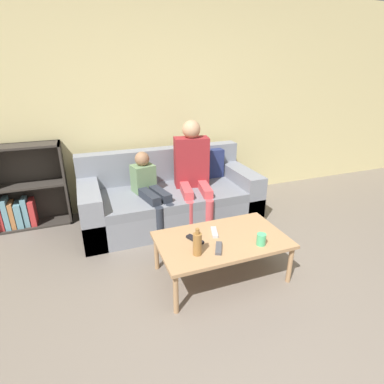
{
  "coord_description": "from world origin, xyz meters",
  "views": [
    {
      "loc": [
        -1.05,
        -0.98,
        1.7
      ],
      "look_at": [
        -0.09,
        1.56,
        0.58
      ],
      "focal_mm": 28.0,
      "sensor_mm": 36.0,
      "label": 1
    }
  ],
  "objects_px": {
    "coffee_table": "(222,242)",
    "tv_remote_0": "(219,248)",
    "person_child": "(150,188)",
    "tv_remote_1": "(214,232)",
    "couch": "(170,198)",
    "person_adult": "(193,166)",
    "cup_near": "(261,239)",
    "bookshelf": "(25,194)",
    "bottle": "(197,244)",
    "tv_remote_2": "(195,239)"
  },
  "relations": [
    {
      "from": "tv_remote_1",
      "to": "bottle",
      "type": "distance_m",
      "value": 0.37
    },
    {
      "from": "bookshelf",
      "to": "bottle",
      "type": "relative_size",
      "value": 4.21
    },
    {
      "from": "cup_near",
      "to": "bookshelf",
      "type": "bearing_deg",
      "value": 136.47
    },
    {
      "from": "person_child",
      "to": "person_adult",
      "type": "bearing_deg",
      "value": -5.49
    },
    {
      "from": "couch",
      "to": "tv_remote_1",
      "type": "xyz_separation_m",
      "value": [
        0.07,
        -1.1,
        0.12
      ]
    },
    {
      "from": "coffee_table",
      "to": "tv_remote_1",
      "type": "distance_m",
      "value": 0.11
    },
    {
      "from": "cup_near",
      "to": "tv_remote_0",
      "type": "distance_m",
      "value": 0.36
    },
    {
      "from": "coffee_table",
      "to": "cup_near",
      "type": "distance_m",
      "value": 0.33
    },
    {
      "from": "person_adult",
      "to": "tv_remote_0",
      "type": "xyz_separation_m",
      "value": [
        -0.26,
        -1.27,
        -0.28
      ]
    },
    {
      "from": "bottle",
      "to": "person_adult",
      "type": "bearing_deg",
      "value": 70.86
    },
    {
      "from": "bottle",
      "to": "coffee_table",
      "type": "bearing_deg",
      "value": 27.22
    },
    {
      "from": "tv_remote_2",
      "to": "bottle",
      "type": "distance_m",
      "value": 0.22
    },
    {
      "from": "coffee_table",
      "to": "tv_remote_0",
      "type": "height_order",
      "value": "tv_remote_0"
    },
    {
      "from": "tv_remote_0",
      "to": "cup_near",
      "type": "bearing_deg",
      "value": 18.22
    },
    {
      "from": "bookshelf",
      "to": "bottle",
      "type": "distance_m",
      "value": 2.26
    },
    {
      "from": "bookshelf",
      "to": "tv_remote_0",
      "type": "relative_size",
      "value": 5.51
    },
    {
      "from": "coffee_table",
      "to": "cup_near",
      "type": "bearing_deg",
      "value": -37.9
    },
    {
      "from": "person_adult",
      "to": "tv_remote_1",
      "type": "relative_size",
      "value": 6.65
    },
    {
      "from": "couch",
      "to": "tv_remote_2",
      "type": "xyz_separation_m",
      "value": [
        -0.13,
        -1.16,
        0.12
      ]
    },
    {
      "from": "person_adult",
      "to": "cup_near",
      "type": "bearing_deg",
      "value": -75.88
    },
    {
      "from": "coffee_table",
      "to": "tv_remote_1",
      "type": "xyz_separation_m",
      "value": [
        -0.02,
        0.1,
        0.04
      ]
    },
    {
      "from": "person_adult",
      "to": "person_child",
      "type": "relative_size",
      "value": 1.36
    },
    {
      "from": "couch",
      "to": "person_adult",
      "type": "xyz_separation_m",
      "value": [
        0.26,
        -0.08,
        0.4
      ]
    },
    {
      "from": "couch",
      "to": "tv_remote_1",
      "type": "height_order",
      "value": "couch"
    },
    {
      "from": "person_child",
      "to": "bookshelf",
      "type": "bearing_deg",
      "value": 143.43
    },
    {
      "from": "person_adult",
      "to": "tv_remote_1",
      "type": "xyz_separation_m",
      "value": [
        -0.18,
        -1.03,
        -0.28
      ]
    },
    {
      "from": "couch",
      "to": "bottle",
      "type": "xyz_separation_m",
      "value": [
        -0.19,
        -1.35,
        0.2
      ]
    },
    {
      "from": "person_child",
      "to": "tv_remote_1",
      "type": "bearing_deg",
      "value": -82.97
    },
    {
      "from": "cup_near",
      "to": "tv_remote_1",
      "type": "bearing_deg",
      "value": 133.04
    },
    {
      "from": "person_adult",
      "to": "tv_remote_1",
      "type": "distance_m",
      "value": 1.08
    },
    {
      "from": "tv_remote_0",
      "to": "person_adult",
      "type": "bearing_deg",
      "value": 106.03
    },
    {
      "from": "cup_near",
      "to": "bottle",
      "type": "height_order",
      "value": "bottle"
    },
    {
      "from": "person_adult",
      "to": "tv_remote_0",
      "type": "relative_size",
      "value": 6.79
    },
    {
      "from": "person_child",
      "to": "bottle",
      "type": "bearing_deg",
      "value": -98.57
    },
    {
      "from": "bookshelf",
      "to": "coffee_table",
      "type": "xyz_separation_m",
      "value": [
        1.68,
        -1.64,
        -0.05
      ]
    },
    {
      "from": "coffee_table",
      "to": "tv_remote_1",
      "type": "relative_size",
      "value": 6.17
    },
    {
      "from": "couch",
      "to": "bookshelf",
      "type": "bearing_deg",
      "value": 164.73
    },
    {
      "from": "coffee_table",
      "to": "tv_remote_0",
      "type": "relative_size",
      "value": 6.3
    },
    {
      "from": "person_adult",
      "to": "cup_near",
      "type": "distance_m",
      "value": 1.35
    },
    {
      "from": "bookshelf",
      "to": "tv_remote_0",
      "type": "xyz_separation_m",
      "value": [
        1.58,
        -1.78,
        -0.0
      ]
    },
    {
      "from": "couch",
      "to": "cup_near",
      "type": "xyz_separation_m",
      "value": [
        0.35,
        -1.4,
        0.15
      ]
    },
    {
      "from": "coffee_table",
      "to": "cup_near",
      "type": "relative_size",
      "value": 11.16
    },
    {
      "from": "couch",
      "to": "tv_remote_0",
      "type": "distance_m",
      "value": 1.35
    },
    {
      "from": "person_adult",
      "to": "person_child",
      "type": "height_order",
      "value": "person_adult"
    },
    {
      "from": "tv_remote_0",
      "to": "tv_remote_1",
      "type": "xyz_separation_m",
      "value": [
        0.07,
        0.24,
        0.0
      ]
    },
    {
      "from": "person_child",
      "to": "tv_remote_1",
      "type": "distance_m",
      "value": 1.02
    },
    {
      "from": "bookshelf",
      "to": "tv_remote_1",
      "type": "relative_size",
      "value": 5.39
    },
    {
      "from": "person_child",
      "to": "cup_near",
      "type": "xyz_separation_m",
      "value": [
        0.62,
        -1.26,
        -0.07
      ]
    },
    {
      "from": "tv_remote_2",
      "to": "couch",
      "type": "bearing_deg",
      "value": 60.28
    },
    {
      "from": "tv_remote_0",
      "to": "tv_remote_2",
      "type": "bearing_deg",
      "value": 151.91
    }
  ]
}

